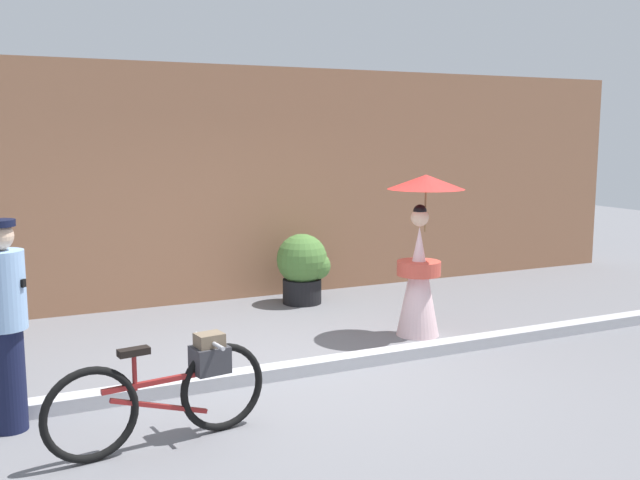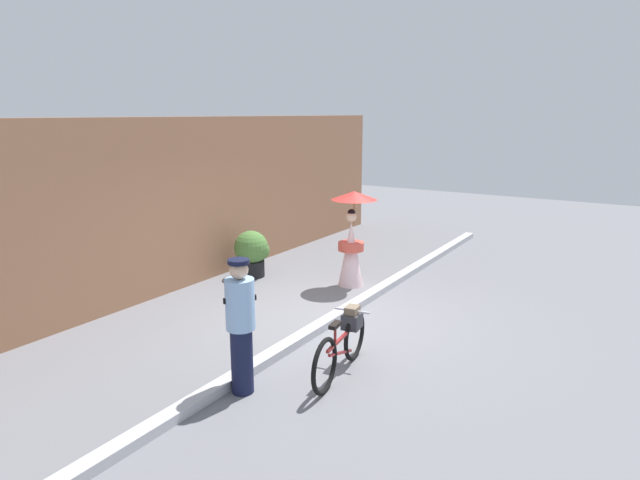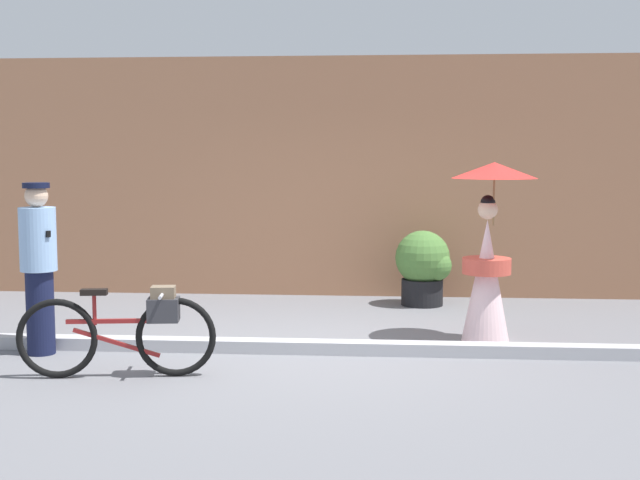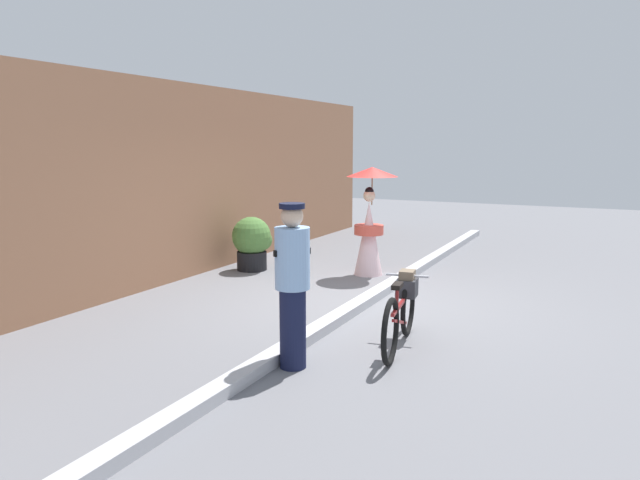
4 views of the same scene
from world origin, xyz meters
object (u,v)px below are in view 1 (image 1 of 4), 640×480
potted_plant_by_door (304,266)px  person_with_parasol (420,253)px  bicycle_near_officer (171,389)px  person_officer (4,320)px

potted_plant_by_door → person_with_parasol: bearing=-74.2°
bicycle_near_officer → potted_plant_by_door: size_ratio=1.78×
potted_plant_by_door → person_officer: bearing=-142.4°
potted_plant_by_door → bicycle_near_officer: bearing=-126.3°
bicycle_near_officer → person_officer: bearing=145.0°
bicycle_near_officer → potted_plant_by_door: bearing=53.7°
person_officer → person_with_parasol: bearing=11.9°
person_officer → person_with_parasol: (4.29, 0.90, 0.07)m
person_officer → person_with_parasol: person_with_parasol is taller
person_officer → potted_plant_by_door: (3.73, 2.87, -0.36)m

